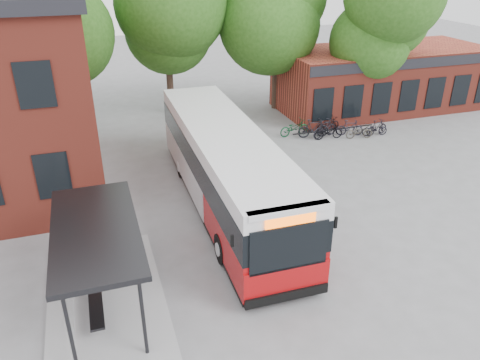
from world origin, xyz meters
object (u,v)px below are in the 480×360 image
object	(u,v)px
city_bus	(226,169)
bicycle_3	(325,128)
bicycle_5	(350,128)
bicycle_extra_0	(375,129)
bicycle_1	(313,128)
bicycle_4	(328,124)
bicycle_7	(377,127)
bicycle_0	(294,128)
bicycle_2	(328,132)
bus_shelter	(101,268)
bicycle_6	(359,132)

from	to	relation	value
city_bus	bicycle_3	world-z (taller)	city_bus
bicycle_5	bicycle_extra_0	xyz separation A→B (m)	(1.40, -0.47, -0.07)
bicycle_1	bicycle_3	size ratio (longest dim) A/B	1.01
bicycle_4	bicycle_7	distance (m)	2.86
city_bus	bicycle_extra_0	xyz separation A→B (m)	(10.71, 5.24, -1.31)
bicycle_0	bicycle_4	xyz separation A→B (m)	(2.24, 0.05, -0.05)
bicycle_5	bicycle_2	bearing A→B (deg)	114.14
bus_shelter	bicycle_2	distance (m)	16.91
bicycle_4	city_bus	bearing A→B (deg)	116.37
bicycle_5	bicycle_7	world-z (taller)	bicycle_5
bicycle_6	bicycle_4	bearing A→B (deg)	45.82
bicycle_extra_0	bus_shelter	bearing A→B (deg)	130.63
bicycle_6	bicycle_extra_0	size ratio (longest dim) A/B	1.01
bicycle_4	bicycle_extra_0	distance (m)	2.73
bicycle_0	bicycle_6	xyz separation A→B (m)	(3.39, -1.61, -0.07)
bicycle_3	bicycle_7	bearing A→B (deg)	-120.80
city_bus	bicycle_4	world-z (taller)	city_bus
bus_shelter	bicycle_2	bearing A→B (deg)	38.61
city_bus	bicycle_0	distance (m)	9.24
city_bus	bicycle_3	size ratio (longest dim) A/B	7.39
bicycle_0	bicycle_1	bearing A→B (deg)	-129.45
city_bus	bicycle_0	world-z (taller)	city_bus
bicycle_0	bicycle_7	world-z (taller)	bicycle_0
bicycle_3	bicycle_4	size ratio (longest dim) A/B	1.09
bicycle_1	bicycle_7	size ratio (longest dim) A/B	1.20
bicycle_4	bicycle_extra_0	world-z (taller)	bicycle_4
bicycle_4	bicycle_7	xyz separation A→B (m)	(2.44, -1.49, 0.03)
bicycle_2	bicycle_7	xyz separation A→B (m)	(3.04, -0.31, 0.01)
bicycle_1	bicycle_3	world-z (taller)	bicycle_1
bicycle_5	city_bus	bearing A→B (deg)	140.99
bicycle_0	bicycle_7	bearing A→B (deg)	-113.24
bicycle_0	bicycle_6	bearing A→B (deg)	-121.58
bicycle_0	bicycle_1	size ratio (longest dim) A/B	1.00
bicycle_1	bicycle_extra_0	distance (m)	3.66
bicycle_5	bicycle_extra_0	size ratio (longest dim) A/B	1.01
bicycle_0	bicycle_3	distance (m)	1.76
bicycle_6	bicycle_3	bearing A→B (deg)	77.81
city_bus	bus_shelter	bearing A→B (deg)	-136.49
bicycle_2	bicycle_5	xyz separation A→B (m)	(1.46, 0.12, 0.02)
bicycle_1	bicycle_4	size ratio (longest dim) A/B	1.11
bicycle_2	bicycle_6	world-z (taller)	bicycle_2
bus_shelter	bicycle_0	xyz separation A→B (m)	(11.55, 11.66, -0.96)
city_bus	bicycle_7	bearing A→B (deg)	26.60
bicycle_2	bicycle_extra_0	xyz separation A→B (m)	(2.86, -0.35, -0.04)
bicycle_4	bicycle_6	distance (m)	2.02
bicycle_0	bicycle_5	xyz separation A→B (m)	(3.10, -1.00, -0.01)
bicycle_3	bicycle_7	xyz separation A→B (m)	(3.12, -0.62, -0.08)
bicycle_7	bicycle_extra_0	distance (m)	0.20
bicycle_2	bicycle_4	bearing A→B (deg)	-23.31
bicycle_1	bicycle_extra_0	size ratio (longest dim) A/B	1.19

